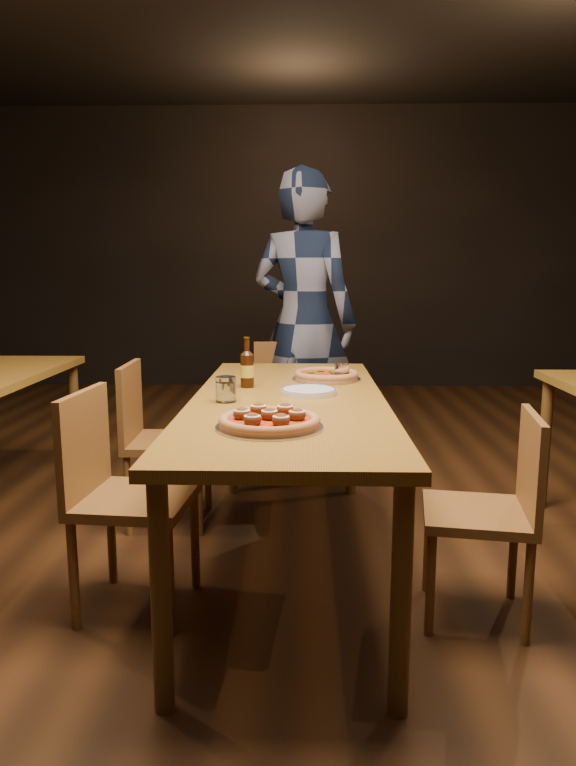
{
  "coord_description": "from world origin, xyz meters",
  "views": [
    {
      "loc": [
        0.06,
        -2.61,
        1.27
      ],
      "look_at": [
        0.0,
        -0.05,
        0.82
      ],
      "focal_mm": 30.0,
      "sensor_mm": 36.0,
      "label": 1
    }
  ],
  "objects_px": {
    "pizza_margherita": "(326,375)",
    "amber_glass": "(342,373)",
    "plate_stack": "(309,391)",
    "diner": "(304,323)",
    "water_glass": "(226,389)",
    "pizza_meatball": "(269,421)",
    "beer_bottle": "(247,370)",
    "chair_main_nw": "(136,498)",
    "chair_end": "(289,409)",
    "table_main": "(288,414)",
    "chair_main_sw": "(169,441)",
    "chair_main_e": "(477,512)"
  },
  "relations": [
    {
      "from": "chair_main_nw",
      "to": "amber_glass",
      "type": "relative_size",
      "value": 10.01
    },
    {
      "from": "pizza_meatball",
      "to": "plate_stack",
      "type": "xyz_separation_m",
      "value": [
        0.14,
        0.6,
        -0.01
      ]
    },
    {
      "from": "chair_main_sw",
      "to": "water_glass",
      "type": "height_order",
      "value": "chair_main_sw"
    },
    {
      "from": "table_main",
      "to": "pizza_meatball",
      "type": "distance_m",
      "value": 0.54
    },
    {
      "from": "chair_main_e",
      "to": "pizza_meatball",
      "type": "height_order",
      "value": "pizza_meatball"
    },
    {
      "from": "chair_main_nw",
      "to": "water_glass",
      "type": "height_order",
      "value": "chair_main_nw"
    },
    {
      "from": "plate_stack",
      "to": "amber_glass",
      "type": "bearing_deg",
      "value": 61.82
    },
    {
      "from": "chair_main_sw",
      "to": "pizza_margherita",
      "type": "xyz_separation_m",
      "value": [
        0.79,
        -0.04,
        0.34
      ]
    },
    {
      "from": "pizza_meatball",
      "to": "diner",
      "type": "relative_size",
      "value": 0.19
    },
    {
      "from": "pizza_margherita",
      "to": "amber_glass",
      "type": "xyz_separation_m",
      "value": [
        0.07,
        -0.08,
        0.02
      ]
    },
    {
      "from": "amber_glass",
      "to": "diner",
      "type": "xyz_separation_m",
      "value": [
        -0.18,
        1.08,
        0.15
      ]
    },
    {
      "from": "pizza_margherita",
      "to": "water_glass",
      "type": "height_order",
      "value": "water_glass"
    },
    {
      "from": "chair_main_nw",
      "to": "plate_stack",
      "type": "height_order",
      "value": "chair_main_nw"
    },
    {
      "from": "pizza_margherita",
      "to": "diner",
      "type": "distance_m",
      "value": 1.02
    },
    {
      "from": "pizza_margherita",
      "to": "beer_bottle",
      "type": "height_order",
      "value": "beer_bottle"
    },
    {
      "from": "chair_main_nw",
      "to": "chair_main_e",
      "type": "distance_m",
      "value": 1.26
    },
    {
      "from": "chair_end",
      "to": "water_glass",
      "type": "bearing_deg",
      "value": -107.09
    },
    {
      "from": "chair_main_sw",
      "to": "chair_main_e",
      "type": "bearing_deg",
      "value": -125.14
    },
    {
      "from": "chair_main_sw",
      "to": "chair_end",
      "type": "height_order",
      "value": "chair_end"
    },
    {
      "from": "amber_glass",
      "to": "pizza_meatball",
      "type": "bearing_deg",
      "value": -108.2
    },
    {
      "from": "chair_end",
      "to": "amber_glass",
      "type": "xyz_separation_m",
      "value": [
        0.27,
        -0.87,
        0.36
      ]
    },
    {
      "from": "water_glass",
      "to": "amber_glass",
      "type": "height_order",
      "value": "water_glass"
    },
    {
      "from": "pizza_meatball",
      "to": "plate_stack",
      "type": "bearing_deg",
      "value": 77.23
    },
    {
      "from": "chair_main_nw",
      "to": "chair_end",
      "type": "relative_size",
      "value": 1.01
    },
    {
      "from": "chair_main_e",
      "to": "plate_stack",
      "type": "xyz_separation_m",
      "value": [
        -0.61,
        0.47,
        0.36
      ]
    },
    {
      "from": "table_main",
      "to": "water_glass",
      "type": "height_order",
      "value": "water_glass"
    },
    {
      "from": "pizza_meatball",
      "to": "beer_bottle",
      "type": "height_order",
      "value": "beer_bottle"
    },
    {
      "from": "plate_stack",
      "to": "chair_main_nw",
      "type": "bearing_deg",
      "value": -146.16
    },
    {
      "from": "table_main",
      "to": "pizza_margherita",
      "type": "relative_size",
      "value": 6.01
    },
    {
      "from": "chair_main_nw",
      "to": "diner",
      "type": "height_order",
      "value": "diner"
    },
    {
      "from": "table_main",
      "to": "chair_main_sw",
      "type": "xyz_separation_m",
      "value": [
        -0.61,
        0.49,
        -0.25
      ]
    },
    {
      "from": "table_main",
      "to": "chair_main_nw",
      "type": "xyz_separation_m",
      "value": [
        -0.56,
        -0.36,
        -0.24
      ]
    },
    {
      "from": "table_main",
      "to": "chair_main_e",
      "type": "xyz_separation_m",
      "value": [
        0.7,
        -0.39,
        -0.27
      ]
    },
    {
      "from": "chair_main_nw",
      "to": "chair_main_e",
      "type": "xyz_separation_m",
      "value": [
        1.26,
        -0.03,
        -0.03
      ]
    },
    {
      "from": "chair_main_nw",
      "to": "chair_end",
      "type": "height_order",
      "value": "chair_main_nw"
    },
    {
      "from": "chair_end",
      "to": "pizza_margherita",
      "type": "relative_size",
      "value": 2.61
    },
    {
      "from": "pizza_meatball",
      "to": "plate_stack",
      "type": "height_order",
      "value": "pizza_meatball"
    },
    {
      "from": "chair_main_nw",
      "to": "chair_end",
      "type": "distance_m",
      "value": 1.69
    },
    {
      "from": "plate_stack",
      "to": "diner",
      "type": "distance_m",
      "value": 1.39
    },
    {
      "from": "water_glass",
      "to": "diner",
      "type": "bearing_deg",
      "value": 78.61
    },
    {
      "from": "table_main",
      "to": "water_glass",
      "type": "bearing_deg",
      "value": -159.14
    },
    {
      "from": "chair_main_e",
      "to": "beer_bottle",
      "type": "height_order",
      "value": "beer_bottle"
    },
    {
      "from": "table_main",
      "to": "chair_main_sw",
      "type": "relative_size",
      "value": 2.33
    },
    {
      "from": "table_main",
      "to": "pizza_margherita",
      "type": "height_order",
      "value": "pizza_margherita"
    },
    {
      "from": "chair_main_e",
      "to": "amber_glass",
      "type": "distance_m",
      "value": 0.97
    },
    {
      "from": "amber_glass",
      "to": "pizza_margherita",
      "type": "bearing_deg",
      "value": 132.91
    },
    {
      "from": "pizza_margherita",
      "to": "water_glass",
      "type": "bearing_deg",
      "value": -127.81
    },
    {
      "from": "water_glass",
      "to": "chair_main_e",
      "type": "bearing_deg",
      "value": -17.38
    },
    {
      "from": "plate_stack",
      "to": "water_glass",
      "type": "distance_m",
      "value": 0.38
    },
    {
      "from": "pizza_meatball",
      "to": "diner",
      "type": "distance_m",
      "value": 1.99
    }
  ]
}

